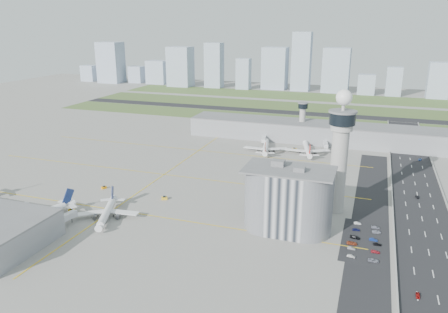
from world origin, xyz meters
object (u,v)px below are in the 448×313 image
(control_tower, at_px, (340,147))
(car_lot_7, at_px, (375,252))
(jet_bridge_near_1, at_px, (4,217))
(car_hw_2, at_px, (420,159))
(jet_bridge_near_2, at_px, (53,226))
(airplane_near_c, at_px, (106,209))
(car_lot_11, at_px, (376,227))
(car_lot_1, at_px, (351,248))
(car_lot_10, at_px, (376,232))
(admin_building, at_px, (288,200))
(car_lot_4, at_px, (356,229))
(secondary_tower, at_px, (302,118))
(tug_1, at_px, (72,210))
(airplane_far_a, at_px, (266,144))
(jet_bridge_far_0, at_px, (264,138))
(jet_bridge_far_1, at_px, (325,144))
(car_lot_5, at_px, (358,223))
(car_lot_0, at_px, (351,256))
(car_lot_2, at_px, (352,243))
(airplane_near_b, at_px, (34,211))
(airplane_far_b, at_px, (307,146))
(tug_2, at_px, (104,187))
(car_hw_0, at_px, (418,295))
(car_hw_4, at_px, (398,138))
(car_lot_6, at_px, (373,260))
(car_lot_9, at_px, (373,240))
(tug_4, at_px, (259,161))
(car_lot_8, at_px, (377,244))
(tug_5, at_px, (294,149))
(tug_3, at_px, (164,198))
(car_hw_1, at_px, (417,197))
(car_lot_3, at_px, (355,237))

(control_tower, distance_m, car_lot_7, 56.76)
(jet_bridge_near_1, relative_size, car_hw_2, 3.03)
(jet_bridge_near_1, bearing_deg, jet_bridge_near_2, -80.00)
(airplane_near_c, height_order, car_lot_11, airplane_near_c)
(car_lot_1, bearing_deg, car_lot_10, -24.31)
(admin_building, height_order, car_lot_4, admin_building)
(secondary_tower, relative_size, tug_1, 10.39)
(airplane_far_a, relative_size, jet_bridge_far_0, 2.87)
(jet_bridge_far_1, bearing_deg, car_lot_5, 3.20)
(jet_bridge_far_0, bearing_deg, car_lot_0, 15.40)
(jet_bridge_near_2, bearing_deg, car_lot_2, -66.12)
(jet_bridge_far_1, distance_m, car_lot_5, 140.94)
(airplane_near_b, height_order, car_lot_7, airplane_near_b)
(airplane_far_b, xyz_separation_m, car_hw_2, (80.48, 8.84, -5.01))
(tug_2, distance_m, car_lot_0, 149.95)
(tug_1, height_order, car_hw_0, tug_1)
(car_lot_1, height_order, car_hw_4, car_hw_4)
(car_lot_4, bearing_deg, car_lot_6, -170.81)
(car_lot_9, relative_size, car_hw_4, 1.08)
(tug_1, bearing_deg, secondary_tower, -21.11)
(car_lot_5, xyz_separation_m, car_lot_7, (8.85, -26.69, -0.01))
(jet_bridge_far_1, distance_m, car_lot_7, 168.96)
(car_lot_4, bearing_deg, tug_4, 30.78)
(control_tower, xyz_separation_m, airplane_far_b, (-30.93, 102.43, -29.39))
(car_lot_2, xyz_separation_m, car_lot_4, (1.01, 14.74, -0.04))
(car_lot_8, bearing_deg, car_hw_4, -7.68)
(secondary_tower, distance_m, tug_5, 39.42)
(tug_2, relative_size, car_lot_7, 0.74)
(tug_3, bearing_deg, jet_bridge_far_0, -37.55)
(car_lot_10, distance_m, car_hw_1, 57.34)
(car_hw_0, bearing_deg, control_tower, 118.94)
(airplane_near_b, bearing_deg, secondary_tower, 176.09)
(airplane_near_b, xyz_separation_m, car_lot_1, (151.39, 23.81, -5.49))
(airplane_far_b, height_order, car_lot_0, airplane_far_b)
(car_lot_3, relative_size, car_lot_8, 1.21)
(jet_bridge_far_1, relative_size, car_lot_2, 3.01)
(car_lot_0, xyz_separation_m, car_hw_0, (24.81, -21.09, 0.00))
(car_lot_5, bearing_deg, car_lot_8, -160.20)
(airplane_far_a, xyz_separation_m, jet_bridge_far_0, (-7.77, 26.50, -2.78))
(car_lot_4, height_order, car_lot_6, car_lot_6)
(airplane_far_a, height_order, car_hw_1, airplane_far_a)
(airplane_near_c, xyz_separation_m, car_hw_4, (145.31, 221.28, -4.84))
(admin_building, distance_m, car_hw_2, 158.15)
(car_hw_2, bearing_deg, jet_bridge_near_2, -124.20)
(airplane_far_a, xyz_separation_m, car_hw_0, (98.35, -165.78, -5.03))
(car_lot_9, bearing_deg, airplane_far_b, 25.90)
(jet_bridge_near_2, xyz_separation_m, car_lot_8, (146.65, 36.40, -2.22))
(admin_building, bearing_deg, jet_bridge_far_0, 107.99)
(car_lot_3, bearing_deg, tug_3, 92.30)
(tug_3, relative_size, car_lot_5, 0.96)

